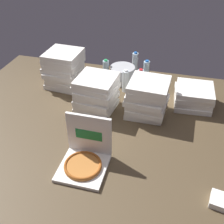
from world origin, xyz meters
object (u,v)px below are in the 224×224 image
(pizza_stack_left_near, at_px, (147,98))
(water_bottle_2, at_px, (125,81))
(pizza_stack_left_far, at_px, (193,96))
(ice_bucket, at_px, (122,74))
(water_bottle_3, at_px, (106,70))
(water_bottle_0, at_px, (140,80))
(water_bottle_1, at_px, (146,71))
(pizza_stack_right_far, at_px, (64,69))
(pizza_stack_center_far, at_px, (96,93))
(water_bottle_4, at_px, (135,63))
(open_pizza_box, at_px, (85,157))
(napkin_pile, at_px, (221,201))

(pizza_stack_left_near, relative_size, water_bottle_2, 1.56)
(pizza_stack_left_far, xyz_separation_m, ice_bucket, (-0.77, 0.27, -0.01))
(water_bottle_2, xyz_separation_m, water_bottle_3, (-0.26, 0.17, 0.00))
(water_bottle_2, height_order, water_bottle_3, same)
(water_bottle_0, bearing_deg, water_bottle_1, 82.15)
(pizza_stack_right_far, bearing_deg, pizza_stack_center_far, -36.23)
(water_bottle_2, xyz_separation_m, water_bottle_4, (0.02, 0.45, 0.00))
(open_pizza_box, xyz_separation_m, water_bottle_0, (0.22, 1.14, 0.04))
(water_bottle_1, xyz_separation_m, water_bottle_3, (-0.43, -0.10, 0.00))
(pizza_stack_center_far, bearing_deg, open_pizza_box, -79.85)
(pizza_stack_center_far, distance_m, pizza_stack_left_far, 0.94)
(water_bottle_3, height_order, water_bottle_4, same)
(pizza_stack_left_near, bearing_deg, water_bottle_2, 129.72)
(water_bottle_2, bearing_deg, ice_bucket, 111.67)
(open_pizza_box, relative_size, pizza_stack_center_far, 0.94)
(open_pizza_box, xyz_separation_m, pizza_stack_left_near, (0.34, 0.76, 0.09))
(pizza_stack_right_far, height_order, ice_bucket, pizza_stack_right_far)
(pizza_stack_left_far, height_order, ice_bucket, pizza_stack_left_far)
(water_bottle_1, bearing_deg, ice_bucket, -163.03)
(pizza_stack_left_near, height_order, water_bottle_2, pizza_stack_left_near)
(pizza_stack_left_near, distance_m, water_bottle_4, 0.82)
(water_bottle_2, relative_size, water_bottle_3, 1.00)
(water_bottle_3, bearing_deg, pizza_stack_left_far, -14.83)
(pizza_stack_left_near, distance_m, water_bottle_1, 0.61)
(pizza_stack_right_far, relative_size, water_bottle_3, 1.58)
(water_bottle_4, relative_size, napkin_pile, 1.91)
(ice_bucket, height_order, water_bottle_3, water_bottle_3)
(open_pizza_box, relative_size, pizza_stack_right_far, 0.93)
(pizza_stack_left_far, distance_m, ice_bucket, 0.82)
(pizza_stack_center_far, distance_m, water_bottle_3, 0.56)
(open_pizza_box, xyz_separation_m, water_bottle_3, (-0.19, 1.26, 0.04))
(napkin_pile, bearing_deg, open_pizza_box, 173.87)
(open_pizza_box, xyz_separation_m, ice_bucket, (-0.01, 1.28, 0.01))
(pizza_stack_left_near, bearing_deg, water_bottle_4, 108.26)
(open_pizza_box, distance_m, water_bottle_1, 1.38)
(pizza_stack_right_far, height_order, water_bottle_0, pizza_stack_right_far)
(open_pizza_box, relative_size, pizza_stack_left_far, 0.97)
(pizza_stack_center_far, relative_size, water_bottle_1, 1.58)
(pizza_stack_right_far, distance_m, napkin_pile, 1.94)
(pizza_stack_center_far, xyz_separation_m, napkin_pile, (1.09, -0.81, -0.15))
(open_pizza_box, height_order, pizza_stack_right_far, pizza_stack_right_far)
(open_pizza_box, distance_m, ice_bucket, 1.28)
(water_bottle_0, xyz_separation_m, water_bottle_3, (-0.41, 0.12, 0.00))
(water_bottle_2, bearing_deg, open_pizza_box, -93.67)
(pizza_stack_center_far, bearing_deg, pizza_stack_right_far, 143.77)
(water_bottle_4, bearing_deg, water_bottle_1, -48.29)
(open_pizza_box, bearing_deg, pizza_stack_left_far, 52.93)
(pizza_stack_left_near, xyz_separation_m, pizza_stack_center_far, (-0.47, -0.05, -0.00))
(water_bottle_4, bearing_deg, pizza_stack_right_far, -144.15)
(water_bottle_1, xyz_separation_m, water_bottle_2, (-0.18, -0.27, 0.00))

